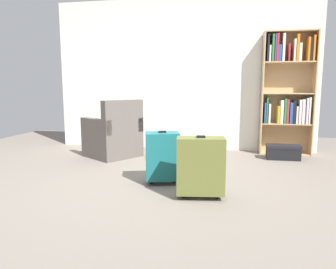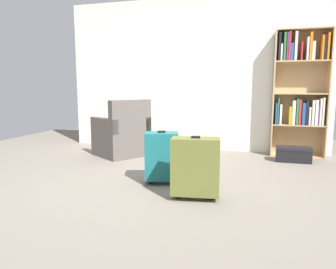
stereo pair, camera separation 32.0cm
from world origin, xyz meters
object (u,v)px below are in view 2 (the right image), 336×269
object	(u,v)px
mug	(157,154)
suitcase_teal	(162,156)
storage_box	(293,154)
armchair	(122,136)
bookshelf	(300,89)
suitcase_olive	(195,166)

from	to	relation	value
mug	suitcase_teal	distance (m)	1.38
suitcase_teal	mug	bearing A→B (deg)	109.53
storage_box	armchair	bearing A→B (deg)	-174.14
bookshelf	armchair	bearing A→B (deg)	-165.31
armchair	storage_box	xyz separation A→B (m)	(2.61, 0.27, -0.20)
armchair	suitcase_teal	size ratio (longest dim) A/B	1.61
bookshelf	storage_box	distance (m)	1.04
bookshelf	storage_box	world-z (taller)	bookshelf
storage_box	suitcase_olive	world-z (taller)	suitcase_olive
bookshelf	suitcase_teal	distance (m)	2.68
bookshelf	suitcase_teal	bearing A→B (deg)	-130.41
suitcase_teal	suitcase_olive	distance (m)	0.61
mug	storage_box	size ratio (longest dim) A/B	0.24
armchair	storage_box	bearing A→B (deg)	5.86
bookshelf	mug	distance (m)	2.45
mug	storage_box	distance (m)	2.04
mug	armchair	bearing A→B (deg)	-177.75
armchair	suitcase_olive	size ratio (longest dim) A/B	1.56
mug	storage_box	world-z (taller)	storage_box
mug	suitcase_teal	bearing A→B (deg)	-70.47
storage_box	suitcase_teal	world-z (taller)	suitcase_teal
bookshelf	suitcase_olive	distance (m)	2.75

